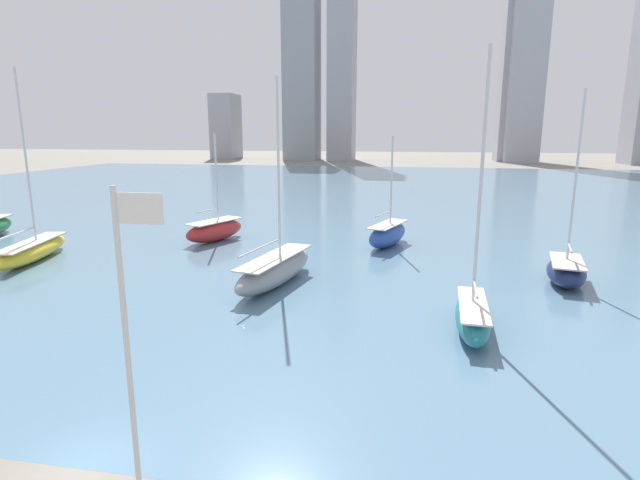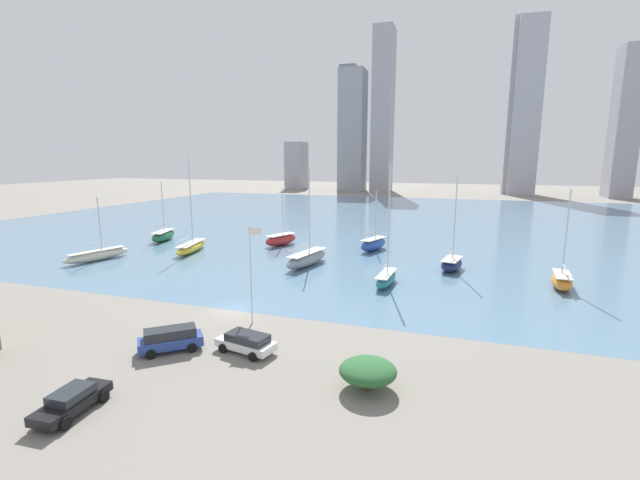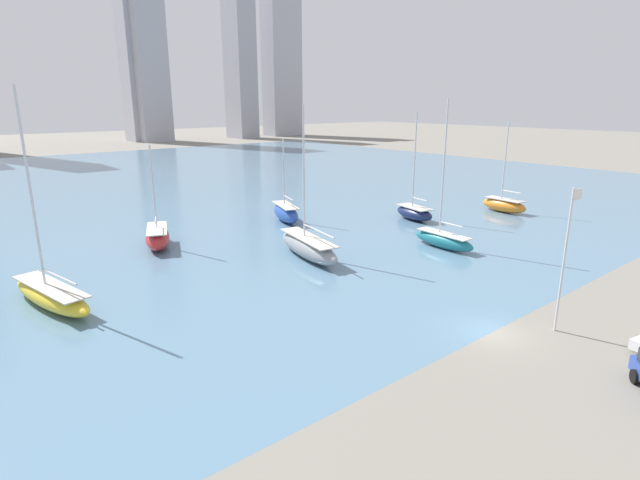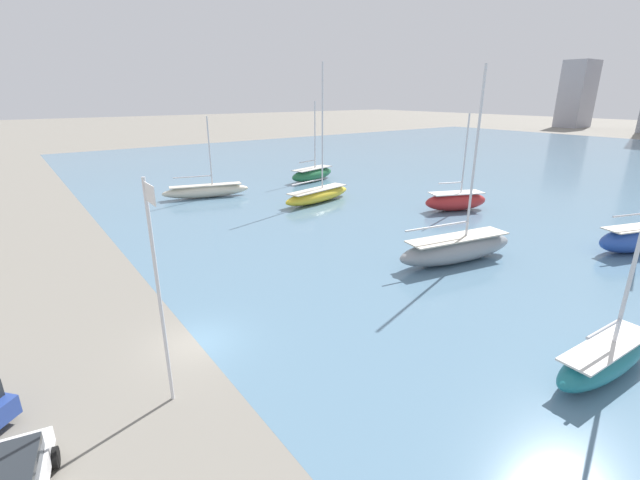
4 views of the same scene
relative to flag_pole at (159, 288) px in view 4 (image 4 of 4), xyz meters
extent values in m
plane|color=gray|center=(-3.61, 2.46, -5.22)|extent=(500.00, 500.00, 0.00)
cylinder|color=silver|center=(-0.07, 0.00, -0.47)|extent=(0.14, 0.14, 9.49)
cube|color=white|center=(0.55, 0.00, 3.78)|extent=(1.10, 0.03, 0.70)
cube|color=#9E9EA8|center=(-64.75, 176.72, 6.88)|extent=(8.71, 12.81, 24.19)
ellipsoid|color=yellow|center=(-24.58, 25.44, -4.41)|extent=(4.38, 10.70, 1.59)
cube|color=beige|center=(-24.58, 25.44, -3.67)|extent=(3.59, 8.78, 0.10)
cube|color=#2D2D33|center=(-24.58, 25.44, -4.85)|extent=(0.54, 1.87, 0.72)
cylinder|color=silver|center=(-24.73, 26.21, 3.39)|extent=(0.18, 0.18, 14.02)
cylinder|color=silver|center=(-24.22, 23.72, -2.52)|extent=(1.17, 5.01, 0.14)
ellipsoid|color=gray|center=(-2.78, 22.74, -4.20)|extent=(4.36, 10.71, 2.03)
cube|color=beige|center=(-2.78, 22.74, -3.23)|extent=(3.57, 8.78, 0.10)
cube|color=#2D2D33|center=(-2.78, 22.74, -4.75)|extent=(0.52, 1.88, 0.91)
cylinder|color=silver|center=(-2.63, 23.51, 2.91)|extent=(0.18, 0.18, 12.18)
cylinder|color=silver|center=(-3.18, 20.69, -2.08)|extent=(1.24, 5.66, 0.14)
ellipsoid|color=beige|center=(-34.78, 15.68, -4.42)|extent=(4.44, 10.64, 1.58)
cube|color=beige|center=(-34.78, 15.68, -3.68)|extent=(3.64, 8.72, 0.10)
cube|color=#2D2D33|center=(-34.78, 15.68, -4.85)|extent=(0.65, 1.87, 0.71)
cylinder|color=silver|center=(-34.58, 16.44, 0.47)|extent=(0.18, 0.18, 8.20)
cylinder|color=silver|center=(-35.17, 14.23, -2.53)|extent=(1.33, 4.47, 0.14)
ellipsoid|color=#1E757F|center=(9.98, 16.56, -4.44)|extent=(2.22, 7.47, 1.54)
cube|color=silver|center=(9.98, 16.56, -3.72)|extent=(1.82, 6.13, 0.10)
cube|color=#2D2D33|center=(9.98, 16.56, -4.86)|extent=(0.24, 1.34, 0.69)
cylinder|color=silver|center=(9.93, 15.70, -2.57)|extent=(0.31, 2.83, 0.14)
ellipsoid|color=#B72828|center=(-12.48, 35.49, -4.20)|extent=(4.97, 7.59, 2.02)
cube|color=silver|center=(-12.48, 35.49, -3.24)|extent=(4.07, 6.22, 0.10)
cube|color=#2D2D33|center=(-12.48, 35.49, -4.76)|extent=(0.65, 1.26, 0.91)
cylinder|color=silver|center=(-12.27, 35.99, 1.00)|extent=(0.18, 0.18, 8.37)
cylinder|color=silver|center=(-12.81, 34.68, -2.09)|extent=(1.22, 2.67, 0.14)
ellipsoid|color=#236B3D|center=(-35.89, 32.65, -4.28)|extent=(4.64, 8.86, 1.87)
cube|color=#BCB7AD|center=(-35.89, 32.65, -3.39)|extent=(3.81, 7.27, 0.10)
cube|color=#2D2D33|center=(-35.89, 32.65, -4.79)|extent=(0.54, 1.52, 0.84)
cylinder|color=silver|center=(-36.05, 33.26, 1.39)|extent=(0.18, 0.18, 9.46)
cylinder|color=silver|center=(-35.61, 31.57, -2.24)|extent=(1.02, 3.42, 0.14)
ellipsoid|color=#284CA8|center=(4.41, 36.38, -4.16)|extent=(4.45, 7.68, 2.11)
cube|color=beige|center=(4.41, 36.38, -3.15)|extent=(3.65, 6.30, 0.10)
cube|color=#2D2D33|center=(4.41, 36.38, -4.74)|extent=(0.57, 1.31, 0.95)
cylinder|color=silver|center=(4.01, 35.20, -2.00)|extent=(1.29, 3.46, 0.14)
cylinder|color=black|center=(-3.06, -5.77, -4.83)|extent=(0.75, 0.70, 0.76)
cylinder|color=black|center=(1.02, -4.45, -4.85)|extent=(0.78, 0.42, 0.74)
camera|label=1|loc=(6.45, -10.02, 5.46)|focal=28.00mm
camera|label=2|loc=(18.31, -34.77, 10.26)|focal=24.00mm
camera|label=3|loc=(-31.07, -13.29, 9.32)|focal=28.00mm
camera|label=4|loc=(15.74, -3.84, 7.06)|focal=24.00mm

